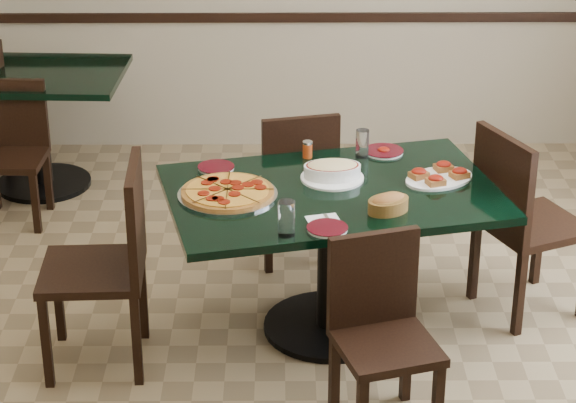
{
  "coord_description": "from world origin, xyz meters",
  "views": [
    {
      "loc": [
        0.12,
        -4.45,
        2.89
      ],
      "look_at": [
        0.15,
        0.0,
        0.83
      ],
      "focal_mm": 70.0,
      "sensor_mm": 36.0,
      "label": 1
    }
  ],
  "objects_px": {
    "back_table": "(37,107)",
    "lasagna_casserole": "(332,170)",
    "chair_left": "(112,254)",
    "pepperoni_pizza": "(228,192)",
    "chair_far": "(296,179)",
    "back_chair_near": "(13,144)",
    "main_table": "(332,225)",
    "bruschetta_platter": "(439,175)",
    "chair_right": "(519,214)",
    "bread_basket": "(388,203)",
    "chair_near": "(380,323)"
  },
  "relations": [
    {
      "from": "back_table",
      "to": "lasagna_casserole",
      "type": "height_order",
      "value": "lasagna_casserole"
    },
    {
      "from": "chair_left",
      "to": "pepperoni_pizza",
      "type": "height_order",
      "value": "chair_left"
    },
    {
      "from": "chair_far",
      "to": "back_chair_near",
      "type": "height_order",
      "value": "chair_far"
    },
    {
      "from": "main_table",
      "to": "bruschetta_platter",
      "type": "bearing_deg",
      "value": -1.06
    },
    {
      "from": "pepperoni_pizza",
      "to": "back_table",
      "type": "bearing_deg",
      "value": 124.65
    },
    {
      "from": "back_table",
      "to": "chair_left",
      "type": "relative_size",
      "value": 1.13
    },
    {
      "from": "chair_right",
      "to": "pepperoni_pizza",
      "type": "xyz_separation_m",
      "value": [
        -1.41,
        -0.23,
        0.22
      ]
    },
    {
      "from": "chair_far",
      "to": "chair_right",
      "type": "xyz_separation_m",
      "value": [
        1.08,
        -0.56,
        0.06
      ]
    },
    {
      "from": "chair_far",
      "to": "chair_left",
      "type": "distance_m",
      "value": 1.31
    },
    {
      "from": "chair_right",
      "to": "chair_left",
      "type": "height_order",
      "value": "chair_left"
    },
    {
      "from": "chair_far",
      "to": "back_chair_near",
      "type": "distance_m",
      "value": 1.75
    },
    {
      "from": "chair_far",
      "to": "lasagna_casserole",
      "type": "relative_size",
      "value": 2.91
    },
    {
      "from": "back_table",
      "to": "pepperoni_pizza",
      "type": "xyz_separation_m",
      "value": [
        1.26,
        -1.82,
        0.24
      ]
    },
    {
      "from": "bread_basket",
      "to": "back_table",
      "type": "bearing_deg",
      "value": 104.87
    },
    {
      "from": "main_table",
      "to": "lasagna_casserole",
      "type": "xyz_separation_m",
      "value": [
        0.0,
        0.12,
        0.23
      ]
    },
    {
      "from": "back_chair_near",
      "to": "pepperoni_pizza",
      "type": "relative_size",
      "value": 1.77
    },
    {
      "from": "chair_near",
      "to": "chair_left",
      "type": "height_order",
      "value": "chair_left"
    },
    {
      "from": "chair_near",
      "to": "back_chair_near",
      "type": "xyz_separation_m",
      "value": [
        -1.97,
        2.06,
        -0.02
      ]
    },
    {
      "from": "back_chair_near",
      "to": "lasagna_casserole",
      "type": "bearing_deg",
      "value": -31.44
    },
    {
      "from": "bruschetta_platter",
      "to": "chair_far",
      "type": "bearing_deg",
      "value": 105.65
    },
    {
      "from": "chair_right",
      "to": "chair_left",
      "type": "bearing_deg",
      "value": 78.63
    },
    {
      "from": "chair_left",
      "to": "lasagna_casserole",
      "type": "relative_size",
      "value": 3.27
    },
    {
      "from": "chair_near",
      "to": "chair_left",
      "type": "xyz_separation_m",
      "value": [
        -1.17,
        0.46,
        0.09
      ]
    },
    {
      "from": "bread_basket",
      "to": "chair_left",
      "type": "bearing_deg",
      "value": 151.76
    },
    {
      "from": "pepperoni_pizza",
      "to": "bruschetta_platter",
      "type": "bearing_deg",
      "value": 9.83
    },
    {
      "from": "chair_far",
      "to": "back_chair_near",
      "type": "relative_size",
      "value": 1.07
    },
    {
      "from": "lasagna_casserole",
      "to": "back_chair_near",
      "type": "bearing_deg",
      "value": 142.53
    },
    {
      "from": "pepperoni_pizza",
      "to": "back_chair_near",
      "type": "bearing_deg",
      "value": 133.49
    },
    {
      "from": "pepperoni_pizza",
      "to": "bruschetta_platter",
      "type": "height_order",
      "value": "bruschetta_platter"
    },
    {
      "from": "bread_basket",
      "to": "back_chair_near",
      "type": "bearing_deg",
      "value": 112.61
    },
    {
      "from": "main_table",
      "to": "chair_right",
      "type": "xyz_separation_m",
      "value": [
        0.92,
        0.17,
        -0.02
      ]
    },
    {
      "from": "back_table",
      "to": "chair_left",
      "type": "xyz_separation_m",
      "value": [
        0.74,
        -2.03,
        0.03
      ]
    },
    {
      "from": "chair_far",
      "to": "bruschetta_platter",
      "type": "height_order",
      "value": "chair_far"
    },
    {
      "from": "chair_right",
      "to": "lasagna_casserole",
      "type": "height_order",
      "value": "chair_right"
    },
    {
      "from": "back_chair_near",
      "to": "chair_right",
      "type": "bearing_deg",
      "value": -20.84
    },
    {
      "from": "chair_near",
      "to": "bread_basket",
      "type": "height_order",
      "value": "chair_near"
    },
    {
      "from": "pepperoni_pizza",
      "to": "chair_right",
      "type": "bearing_deg",
      "value": 9.29
    },
    {
      "from": "back_table",
      "to": "chair_far",
      "type": "xyz_separation_m",
      "value": [
        1.58,
        -1.03,
        -0.04
      ]
    },
    {
      "from": "chair_far",
      "to": "chair_left",
      "type": "relative_size",
      "value": 0.89
    },
    {
      "from": "chair_near",
      "to": "pepperoni_pizza",
      "type": "bearing_deg",
      "value": 117.52
    },
    {
      "from": "back_chair_near",
      "to": "bruschetta_platter",
      "type": "distance_m",
      "value": 2.63
    },
    {
      "from": "chair_right",
      "to": "bruschetta_platter",
      "type": "relative_size",
      "value": 2.26
    },
    {
      "from": "main_table",
      "to": "chair_far",
      "type": "bearing_deg",
      "value": 89.11
    },
    {
      "from": "chair_right",
      "to": "lasagna_casserole",
      "type": "distance_m",
      "value": 0.95
    },
    {
      "from": "chair_near",
      "to": "lasagna_casserole",
      "type": "distance_m",
      "value": 0.93
    },
    {
      "from": "lasagna_casserole",
      "to": "bread_basket",
      "type": "distance_m",
      "value": 0.43
    },
    {
      "from": "back_chair_near",
      "to": "chair_far",
      "type": "bearing_deg",
      "value": -17.9
    },
    {
      "from": "chair_far",
      "to": "bruschetta_platter",
      "type": "bearing_deg",
      "value": 124.74
    },
    {
      "from": "chair_right",
      "to": "back_chair_near",
      "type": "distance_m",
      "value": 2.96
    },
    {
      "from": "back_table",
      "to": "chair_left",
      "type": "bearing_deg",
      "value": -67.2
    }
  ]
}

